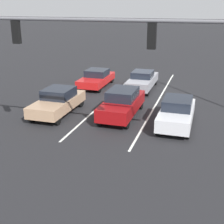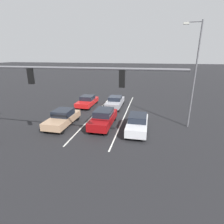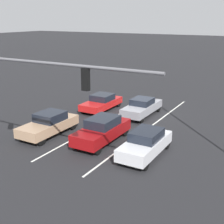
% 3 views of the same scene
% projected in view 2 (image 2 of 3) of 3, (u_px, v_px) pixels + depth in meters
% --- Properties ---
extents(ground_plane, '(240.00, 240.00, 0.00)m').
position_uv_depth(ground_plane, '(115.00, 107.00, 23.17)').
color(ground_plane, black).
extents(lane_stripe_left_divider, '(0.12, 17.11, 0.01)m').
position_uv_depth(lane_stripe_left_divider, '(125.00, 114.00, 20.44)').
color(lane_stripe_left_divider, silver).
rests_on(lane_stripe_left_divider, ground_plane).
extents(lane_stripe_center_divider, '(0.12, 17.11, 0.01)m').
position_uv_depth(lane_stripe_center_divider, '(97.00, 112.00, 21.16)').
color(lane_stripe_center_divider, silver).
rests_on(lane_stripe_center_divider, ground_plane).
extents(car_silver_leftlane_front, '(1.74, 4.40, 1.56)m').
position_uv_depth(car_silver_leftlane_front, '(137.00, 123.00, 15.62)').
color(car_silver_leftlane_front, silver).
rests_on(car_silver_leftlane_front, ground_plane).
extents(car_maroon_midlane_front, '(1.80, 4.76, 1.67)m').
position_uv_depth(car_maroon_midlane_front, '(103.00, 118.00, 16.75)').
color(car_maroon_midlane_front, maroon).
rests_on(car_maroon_midlane_front, ground_plane).
extents(car_tan_rightlane_front, '(1.86, 4.58, 1.57)m').
position_uv_depth(car_tan_rightlane_front, '(63.00, 118.00, 16.93)').
color(car_tan_rightlane_front, tan).
rests_on(car_tan_rightlane_front, ground_plane).
extents(car_red_rightlane_second, '(1.87, 4.37, 1.38)m').
position_uv_depth(car_red_rightlane_second, '(87.00, 101.00, 23.42)').
color(car_red_rightlane_second, red).
rests_on(car_red_rightlane_second, ground_plane).
extents(car_gray_midlane_second, '(1.75, 4.67, 1.46)m').
position_uv_depth(car_gray_midlane_second, '(115.00, 102.00, 22.88)').
color(car_gray_midlane_second, gray).
rests_on(car_gray_midlane_second, ground_plane).
extents(traffic_signal_gantry, '(13.20, 0.37, 6.40)m').
position_uv_depth(traffic_signal_gantry, '(37.00, 86.00, 10.98)').
color(traffic_signal_gantry, slate).
rests_on(traffic_signal_gantry, ground_plane).
extents(street_lamp_left_shoulder, '(1.54, 0.24, 9.33)m').
position_uv_depth(street_lamp_left_shoulder, '(194.00, 71.00, 15.30)').
color(street_lamp_left_shoulder, slate).
rests_on(street_lamp_left_shoulder, ground_plane).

